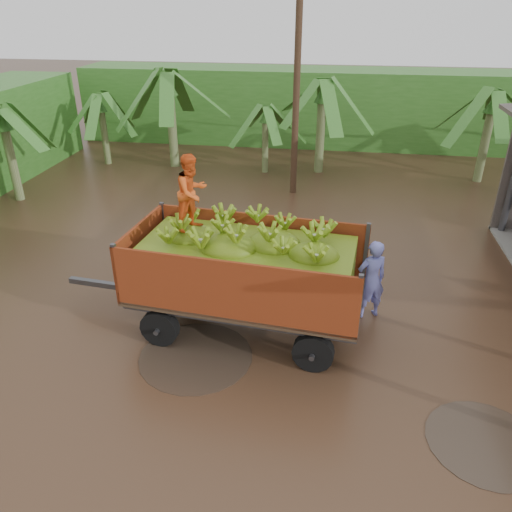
# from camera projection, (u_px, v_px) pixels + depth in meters

# --- Properties ---
(ground) EXTENTS (100.00, 100.00, 0.00)m
(ground) POSITION_uv_depth(u_px,v_px,m) (330.00, 318.00, 11.71)
(ground) COLOR black
(ground) RESTS_ON ground
(hedge_north) EXTENTS (22.00, 3.00, 3.60)m
(hedge_north) POSITION_uv_depth(u_px,v_px,m) (300.00, 106.00, 25.18)
(hedge_north) COLOR #2D661E
(hedge_north) RESTS_ON ground
(banana_trailer) EXTENTS (7.03, 2.90, 3.93)m
(banana_trailer) POSITION_uv_depth(u_px,v_px,m) (246.00, 269.00, 10.69)
(banana_trailer) COLOR #B13E19
(banana_trailer) RESTS_ON ground
(man_blue) EXTENTS (0.83, 0.70, 1.93)m
(man_blue) POSITION_uv_depth(u_px,v_px,m) (371.00, 279.00, 11.38)
(man_blue) COLOR #777BDA
(man_blue) RESTS_ON ground
(utility_pole) EXTENTS (1.20, 0.24, 7.85)m
(utility_pole) POSITION_uv_depth(u_px,v_px,m) (297.00, 84.00, 17.44)
(utility_pole) COLOR #47301E
(utility_pole) RESTS_ON ground
(banana_plants) EXTENTS (23.82, 21.08, 4.15)m
(banana_plants) POSITION_uv_depth(u_px,v_px,m) (182.00, 158.00, 16.98)
(banana_plants) COLOR #2D661E
(banana_plants) RESTS_ON ground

